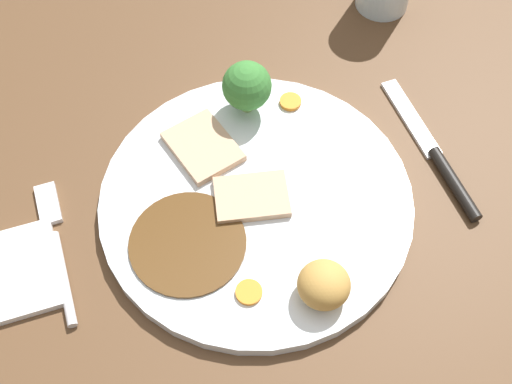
% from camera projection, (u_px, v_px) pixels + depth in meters
% --- Properties ---
extents(dining_table, '(1.20, 0.84, 0.04)m').
position_uv_depth(dining_table, '(280.00, 186.00, 0.67)').
color(dining_table, brown).
rests_on(dining_table, ground).
extents(dinner_plate, '(0.30, 0.30, 0.01)m').
position_uv_depth(dinner_plate, '(256.00, 201.00, 0.63)').
color(dinner_plate, white).
rests_on(dinner_plate, dining_table).
extents(gravy_pool, '(0.11, 0.11, 0.00)m').
position_uv_depth(gravy_pool, '(188.00, 243.00, 0.60)').
color(gravy_pool, '#563819').
rests_on(gravy_pool, dinner_plate).
extents(meat_slice_main, '(0.08, 0.06, 0.01)m').
position_uv_depth(meat_slice_main, '(252.00, 197.00, 0.62)').
color(meat_slice_main, tan).
rests_on(meat_slice_main, dinner_plate).
extents(meat_slice_under, '(0.08, 0.09, 0.01)m').
position_uv_depth(meat_slice_under, '(203.00, 147.00, 0.65)').
color(meat_slice_under, tan).
rests_on(meat_slice_under, dinner_plate).
extents(roast_potato_left, '(0.06, 0.06, 0.04)m').
position_uv_depth(roast_potato_left, '(324.00, 285.00, 0.56)').
color(roast_potato_left, '#BC8C42').
rests_on(roast_potato_left, dinner_plate).
extents(carrot_coin_front, '(0.02, 0.02, 0.00)m').
position_uv_depth(carrot_coin_front, '(249.00, 292.00, 0.57)').
color(carrot_coin_front, orange).
rests_on(carrot_coin_front, dinner_plate).
extents(carrot_coin_back, '(0.02, 0.02, 0.00)m').
position_uv_depth(carrot_coin_back, '(290.00, 102.00, 0.68)').
color(carrot_coin_back, orange).
rests_on(carrot_coin_back, dinner_plate).
extents(broccoli_floret, '(0.05, 0.05, 0.06)m').
position_uv_depth(broccoli_floret, '(247.00, 86.00, 0.65)').
color(broccoli_floret, '#8CB766').
rests_on(broccoli_floret, dinner_plate).
extents(fork, '(0.02, 0.15, 0.01)m').
position_uv_depth(fork, '(57.00, 246.00, 0.61)').
color(fork, silver).
rests_on(fork, dining_table).
extents(knife, '(0.03, 0.19, 0.01)m').
position_uv_depth(knife, '(438.00, 158.00, 0.66)').
color(knife, black).
rests_on(knife, dining_table).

